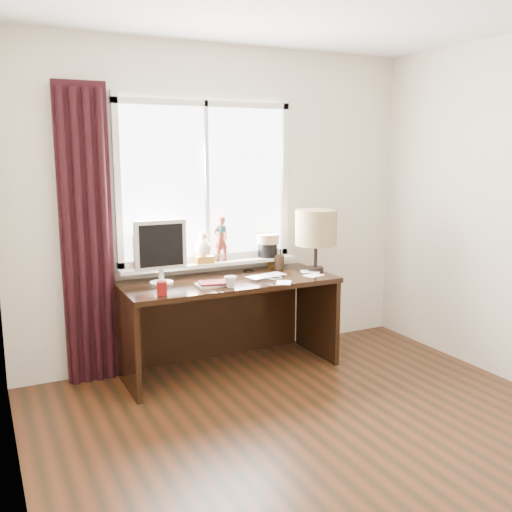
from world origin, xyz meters
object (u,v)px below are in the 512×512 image
red_cup (162,288)px  laptop (267,277)px  desk (225,306)px  monitor (161,248)px  table_lamp (316,228)px  mug (230,281)px

red_cup → laptop: bearing=9.1°
laptop → red_cup: bearing=177.8°
laptop → desk: bearing=136.5°
desk → monitor: monitor is taller
desk → table_lamp: bearing=-7.3°
red_cup → desk: (0.62, 0.33, -0.29)m
red_cup → desk: 0.76m
desk → monitor: (-0.52, 0.01, 0.52)m
monitor → red_cup: bearing=-106.5°
desk → laptop: bearing=-32.2°
mug → laptop: bearing=22.1°
monitor → table_lamp: table_lamp is taller
laptop → mug: mug is taller
red_cup → table_lamp: bearing=9.1°
laptop → monitor: monitor is taller
monitor → laptop: bearing=-13.7°
laptop → monitor: 0.87m
laptop → desk: size_ratio=0.19×
mug → monitor: monitor is taller
laptop → table_lamp: 0.62m
laptop → table_lamp: size_ratio=0.63×
laptop → monitor: bearing=155.0°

